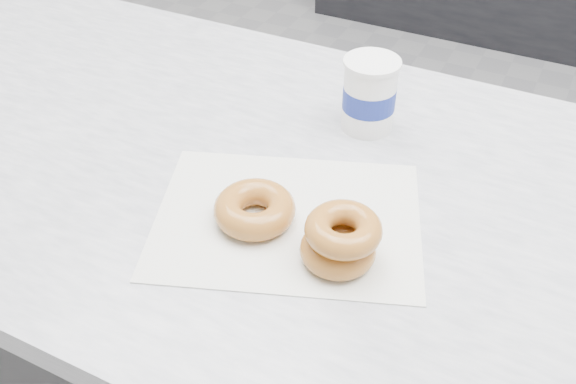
# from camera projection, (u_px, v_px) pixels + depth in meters

# --- Properties ---
(ground) EXTENTS (5.00, 5.00, 0.00)m
(ground) POSITION_uv_depth(u_px,v_px,m) (442.00, 326.00, 1.82)
(ground) COLOR gray
(ground) RESTS_ON ground
(wax_paper) EXTENTS (0.41, 0.36, 0.00)m
(wax_paper) POSITION_uv_depth(u_px,v_px,m) (288.00, 219.00, 0.83)
(wax_paper) COLOR silver
(wax_paper) RESTS_ON counter
(donut_single) EXTENTS (0.12, 0.12, 0.04)m
(donut_single) POSITION_uv_depth(u_px,v_px,m) (255.00, 209.00, 0.81)
(donut_single) COLOR #B38231
(donut_single) RESTS_ON wax_paper
(donut_stack) EXTENTS (0.13, 0.13, 0.06)m
(donut_stack) POSITION_uv_depth(u_px,v_px,m) (341.00, 240.00, 0.75)
(donut_stack) COLOR #B38231
(donut_stack) RESTS_ON wax_paper
(coffee_cup) EXTENTS (0.11, 0.11, 0.11)m
(coffee_cup) POSITION_uv_depth(u_px,v_px,m) (369.00, 94.00, 0.96)
(coffee_cup) COLOR white
(coffee_cup) RESTS_ON counter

